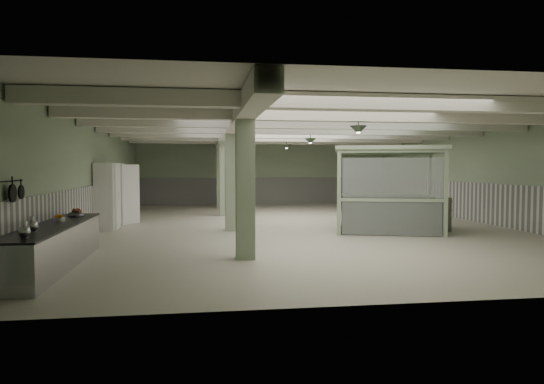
{
  "coord_description": "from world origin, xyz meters",
  "views": [
    {
      "loc": [
        -3.49,
        -17.0,
        2.11
      ],
      "look_at": [
        -1.24,
        -1.64,
        1.3
      ],
      "focal_mm": 32.0,
      "sensor_mm": 36.0,
      "label": 1
    }
  ],
  "objects": [
    {
      "name": "beam_g",
      "position": [
        0.0,
        7.5,
        3.42
      ],
      "size": [
        13.9,
        0.35,
        0.32
      ],
      "primitive_type": "cube",
      "color": "silver",
      "rests_on": "ceiling"
    },
    {
      "name": "pendant_front",
      "position": [
        0.5,
        -5.0,
        3.05
      ],
      "size": [
        0.44,
        0.44,
        0.22
      ],
      "primitive_type": "cone",
      "rotation": [
        3.14,
        0.0,
        0.0
      ],
      "color": "#304030",
      "rests_on": "ceiling"
    },
    {
      "name": "filing_cabinet",
      "position": [
        4.3,
        -2.18,
        0.55
      ],
      "size": [
        0.52,
        0.61,
        1.11
      ],
      "primitive_type": "cube",
      "rotation": [
        0.0,
        0.0,
        0.37
      ],
      "color": "#636554",
      "rests_on": "floor"
    },
    {
      "name": "pitcher_far",
      "position": [
        -6.59,
        -7.53,
        1.05
      ],
      "size": [
        0.23,
        0.26,
        0.29
      ],
      "primitive_type": null,
      "rotation": [
        0.0,
        0.0,
        -0.15
      ],
      "color": "#B4B5B9",
      "rests_on": "prep_counter"
    },
    {
      "name": "skillet_near",
      "position": [
        -6.88,
        -7.65,
        1.63
      ],
      "size": [
        0.04,
        0.33,
        0.33
      ],
      "primitive_type": "cylinder",
      "rotation": [
        0.0,
        1.57,
        0.0
      ],
      "color": "black",
      "rests_on": "hook_rail"
    },
    {
      "name": "wall_front",
      "position": [
        0.0,
        -10.0,
        1.8
      ],
      "size": [
        14.0,
        0.02,
        3.6
      ],
      "primitive_type": "cube",
      "color": "#97AA88",
      "rests_on": "floor"
    },
    {
      "name": "skillet_far",
      "position": [
        -6.88,
        -7.23,
        1.63
      ],
      "size": [
        0.04,
        0.27,
        0.27
      ],
      "primitive_type": "cylinder",
      "rotation": [
        0.0,
        1.57,
        0.0
      ],
      "color": "black",
      "rests_on": "hook_rail"
    },
    {
      "name": "beam_d",
      "position": [
        0.0,
        0.0,
        3.42
      ],
      "size": [
        13.9,
        0.35,
        0.32
      ],
      "primitive_type": "cube",
      "color": "silver",
      "rests_on": "ceiling"
    },
    {
      "name": "beam_e",
      "position": [
        0.0,
        2.5,
        3.42
      ],
      "size": [
        13.9,
        0.35,
        0.32
      ],
      "primitive_type": "cube",
      "color": "silver",
      "rests_on": "ceiling"
    },
    {
      "name": "beam_a",
      "position": [
        0.0,
        -7.5,
        3.42
      ],
      "size": [
        13.9,
        0.35,
        0.32
      ],
      "primitive_type": "cube",
      "color": "silver",
      "rests_on": "ceiling"
    },
    {
      "name": "floor",
      "position": [
        0.0,
        0.0,
        0.0
      ],
      "size": [
        20.0,
        20.0,
        0.0
      ],
      "primitive_type": "plane",
      "color": "beige",
      "rests_on": "ground"
    },
    {
      "name": "beam_c",
      "position": [
        0.0,
        -2.5,
        3.42
      ],
      "size": [
        13.9,
        0.35,
        0.32
      ],
      "primitive_type": "cube",
      "color": "silver",
      "rests_on": "ceiling"
    },
    {
      "name": "wainscot_right",
      "position": [
        6.97,
        0.0,
        0.75
      ],
      "size": [
        0.05,
        19.9,
        1.5
      ],
      "primitive_type": "cube",
      "color": "silver",
      "rests_on": "floor"
    },
    {
      "name": "column_d",
      "position": [
        -2.5,
        8.0,
        1.8
      ],
      "size": [
        0.42,
        0.42,
        3.6
      ],
      "primitive_type": "cube",
      "color": "#91A484",
      "rests_on": "floor"
    },
    {
      "name": "beam_f",
      "position": [
        0.0,
        5.0,
        3.42
      ],
      "size": [
        13.9,
        0.35,
        0.32
      ],
      "primitive_type": "cube",
      "color": "silver",
      "rests_on": "ceiling"
    },
    {
      "name": "beam_b",
      "position": [
        0.0,
        -5.0,
        3.42
      ],
      "size": [
        13.9,
        0.35,
        0.32
      ],
      "primitive_type": "cube",
      "color": "silver",
      "rests_on": "ceiling"
    },
    {
      "name": "veg_colander",
      "position": [
        -6.53,
        -4.73,
        0.99
      ],
      "size": [
        0.48,
        0.48,
        0.18
      ],
      "primitive_type": null,
      "rotation": [
        0.0,
        0.0,
        0.24
      ],
      "color": "#444348",
      "rests_on": "prep_counter"
    },
    {
      "name": "orange_bowl",
      "position": [
        -6.59,
        -5.82,
        0.94
      ],
      "size": [
        0.28,
        0.28,
        0.09
      ],
      "primitive_type": "cylinder",
      "rotation": [
        0.0,
        0.0,
        0.22
      ],
      "color": "#B2B2B7",
      "rests_on": "prep_counter"
    },
    {
      "name": "walkin_cooler",
      "position": [
        -6.62,
        0.55,
        1.14
      ],
      "size": [
        1.05,
        2.49,
        2.28
      ],
      "color": "white",
      "rests_on": "floor"
    },
    {
      "name": "pendant_back",
      "position": [
        0.5,
        5.5,
        3.05
      ],
      "size": [
        0.44,
        0.44,
        0.22
      ],
      "primitive_type": "cone",
      "rotation": [
        3.14,
        0.0,
        0.0
      ],
      "color": "#304030",
      "rests_on": "ceiling"
    },
    {
      "name": "wainscot_back",
      "position": [
        0.0,
        9.97,
        0.75
      ],
      "size": [
        13.9,
        0.05,
        1.5
      ],
      "primitive_type": "cube",
      "color": "silver",
      "rests_on": "floor"
    },
    {
      "name": "girder",
      "position": [
        -2.5,
        0.0,
        3.38
      ],
      "size": [
        0.45,
        19.9,
        0.4
      ],
      "primitive_type": "cube",
      "color": "silver",
      "rests_on": "ceiling"
    },
    {
      "name": "column_b",
      "position": [
        -2.5,
        -1.0,
        1.8
      ],
      "size": [
        0.42,
        0.42,
        3.6
      ],
      "primitive_type": "cube",
      "color": "#91A484",
      "rests_on": "floor"
    },
    {
      "name": "prep_counter",
      "position": [
        -6.54,
        -6.45,
        0.46
      ],
      "size": [
        0.86,
        4.95,
        0.91
      ],
      "color": "#B4B5B9",
      "rests_on": "floor"
    },
    {
      "name": "ceiling",
      "position": [
        0.0,
        0.0,
        3.6
      ],
      "size": [
        14.0,
        20.0,
        0.02
      ],
      "primitive_type": "cube",
      "color": "silver",
      "rests_on": "wall_back"
    },
    {
      "name": "wall_back",
      "position": [
        0.0,
        10.0,
        1.8
      ],
      "size": [
        14.0,
        0.02,
        3.6
      ],
      "primitive_type": "cube",
      "color": "#97AA88",
      "rests_on": "floor"
    },
    {
      "name": "column_a",
      "position": [
        -2.5,
        -6.0,
        1.8
      ],
      "size": [
        0.42,
        0.42,
        3.6
      ],
      "primitive_type": "cube",
      "color": "#91A484",
      "rests_on": "floor"
    },
    {
      "name": "hook_rail",
      "position": [
        -6.93,
        -7.6,
        1.85
      ],
      "size": [
        0.02,
        1.2,
        0.02
      ],
      "primitive_type": "cylinder",
      "rotation": [
        1.57,
        0.0,
        0.0
      ],
      "color": "black",
      "rests_on": "wall_left"
    },
    {
      "name": "pitcher_near",
      "position": [
        -6.46,
        -8.35,
        1.04
      ],
      "size": [
        0.25,
        0.27,
        0.29
      ],
      "primitive_type": null,
      "rotation": [
        0.0,
        0.0,
        -0.31
      ],
      "color": "#B4B5B9",
      "rests_on": "prep_counter"
    },
    {
      "name": "column_c",
      "position": [
        -2.5,
        4.0,
        1.8
      ],
      "size": [
        0.42,
        0.42,
        3.6
      ],
      "primitive_type": "cube",
      "color": "#91A484",
      "rests_on": "floor"
    },
    {
      "name": "wall_right",
      "position": [
        7.0,
        0.0,
        1.8
      ],
      "size": [
        0.02,
        20.0,
        3.6
      ],
      "primitive_type": "cube",
      "color": "#97AA88",
      "rests_on": "floor"
    },
    {
      "name": "pendant_mid",
      "position": [
        0.5,
        0.5,
        3.05
      ],
      "size": [
        0.44,
        0.44,
        0.22
      ],
      "primitive_type": "cone",
      "rotation": [
        3.14,
        0.0,
        0.0
      ],
      "color": "#304030",
      "rests_on": "ceiling"
    },
    {
      "name": "guard_booth",
      "position": [
        2.59,
        -1.77,
        1.84
      ],
      "size": [
        4.09,
        3.73,
        2.76
      ],
      "rotation": [
        0.0,
        0.0,
        -0.28
      ],
      "color": "#9EB691",
      "rests_on": "floor"
    },
    {
      "name": "wall_left",
      "position": [
        -7.0,
        0.0,
        1.8
      ],
      "size": [
        0.02,
        20.0,
        3.6
      ],
      "primitive_type": "cube",
      "color": "#97AA88",
      "rests_on": "floor"
    },
    {
      "name": "wainscot_left",
      "position": [
        -6.97,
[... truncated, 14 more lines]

